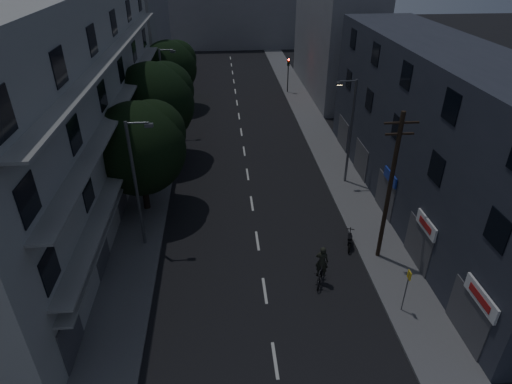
{
  "coord_description": "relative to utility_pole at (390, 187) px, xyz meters",
  "views": [
    {
      "loc": [
        -1.97,
        -10.7,
        16.37
      ],
      "look_at": [
        0.0,
        12.0,
        3.0
      ],
      "focal_mm": 30.0,
      "sensor_mm": 36.0,
      "label": 1
    }
  ],
  "objects": [
    {
      "name": "building_far_right",
      "position": [
        4.96,
        33.23,
        1.63
      ],
      "size": [
        6.0,
        20.0,
        13.0
      ],
      "primitive_type": "cube",
      "color": "slate",
      "rests_on": "ground"
    },
    {
      "name": "cyclist",
      "position": [
        -3.9,
        -1.85,
        -4.05
      ],
      "size": [
        1.3,
        2.02,
        2.42
      ],
      "rotation": [
        0.0,
        0.0,
        -0.36
      ],
      "color": "black",
      "rests_on": "ground"
    },
    {
      "name": "tree_far",
      "position": [
        -14.29,
        27.99,
        -0.13
      ],
      "size": [
        5.92,
        5.92,
        7.32
      ],
      "color": "black",
      "rests_on": "sidewalk_left"
    },
    {
      "name": "building_far_left",
      "position": [
        -19.04,
        39.23,
        3.13
      ],
      "size": [
        6.0,
        20.0,
        16.0
      ],
      "primitive_type": "cube",
      "color": "slate",
      "rests_on": "ground"
    },
    {
      "name": "building_far_end",
      "position": [
        -7.04,
        61.23,
        0.13
      ],
      "size": [
        24.0,
        8.0,
        10.0
      ],
      "primitive_type": "cube",
      "color": "slate",
      "rests_on": "ground"
    },
    {
      "name": "lane_markings",
      "position": [
        -7.04,
        22.48,
        -4.86
      ],
      "size": [
        0.15,
        60.5,
        0.01
      ],
      "color": "beige",
      "rests_on": "ground"
    },
    {
      "name": "tree_near",
      "position": [
        -14.39,
        6.66,
        0.07
      ],
      "size": [
        6.2,
        6.2,
        7.65
      ],
      "color": "black",
      "rests_on": "sidewalk_left"
    },
    {
      "name": "ground",
      "position": [
        -7.04,
        16.23,
        -4.87
      ],
      "size": [
        160.0,
        160.0,
        0.0
      ],
      "primitive_type": "plane",
      "color": "black",
      "rests_on": "ground"
    },
    {
      "name": "utility_pole",
      "position": [
        0.0,
        0.0,
        0.0
      ],
      "size": [
        1.8,
        0.24,
        9.0
      ],
      "color": "black",
      "rests_on": "sidewalk_right"
    },
    {
      "name": "sidewalk_right",
      "position": [
        0.46,
        16.23,
        -4.79
      ],
      "size": [
        3.0,
        90.0,
        0.15
      ],
      "primitive_type": "cube",
      "color": "#565659",
      "rests_on": "ground"
    },
    {
      "name": "motorcycle",
      "position": [
        -1.42,
        1.14,
        -4.44
      ],
      "size": [
        0.7,
        1.64,
        1.08
      ],
      "rotation": [
        0.0,
        0.0,
        -0.29
      ],
      "color": "black",
      "rests_on": "ground"
    },
    {
      "name": "bus_stop_sign",
      "position": [
        -0.25,
        -4.4,
        -2.98
      ],
      "size": [
        0.06,
        0.35,
        2.52
      ],
      "color": "#595B60",
      "rests_on": "sidewalk_right"
    },
    {
      "name": "street_lamp_right",
      "position": [
        0.38,
        9.24,
        -0.27
      ],
      "size": [
        1.51,
        0.25,
        8.0
      ],
      "color": "#55565C",
      "rests_on": "sidewalk_right"
    },
    {
      "name": "traffic_signal_far_left",
      "position": [
        -13.66,
        32.17,
        -1.77
      ],
      "size": [
        0.28,
        0.37,
        4.1
      ],
      "color": "black",
      "rests_on": "sidewalk_left"
    },
    {
      "name": "tree_mid",
      "position": [
        -14.36,
        14.67,
        0.41
      ],
      "size": [
        6.67,
        6.67,
        8.21
      ],
      "color": "black",
      "rests_on": "sidewalk_left"
    },
    {
      "name": "sidewalk_left",
      "position": [
        -14.54,
        16.23,
        -4.79
      ],
      "size": [
        3.0,
        90.0,
        0.15
      ],
      "primitive_type": "cube",
      "color": "#565659",
      "rests_on": "ground"
    },
    {
      "name": "street_lamp_left_far",
      "position": [
        -14.11,
        20.31,
        -0.27
      ],
      "size": [
        1.51,
        0.25,
        8.0
      ],
      "color": "#5A5B62",
      "rests_on": "sidewalk_left"
    },
    {
      "name": "traffic_signal_far_right",
      "position": [
        -0.56,
        32.46,
        -1.77
      ],
      "size": [
        0.28,
        0.37,
        4.1
      ],
      "color": "black",
      "rests_on": "sidewalk_right"
    },
    {
      "name": "building_left",
      "position": [
        -19.01,
        9.23,
        2.13
      ],
      "size": [
        7.0,
        36.0,
        14.0
      ],
      "color": "#9E9E99",
      "rests_on": "ground"
    },
    {
      "name": "street_lamp_left_near",
      "position": [
        -13.94,
        2.44,
        -0.27
      ],
      "size": [
        1.51,
        0.25,
        8.0
      ],
      "color": "#585C60",
      "rests_on": "sidewalk_left"
    },
    {
      "name": "building_right",
      "position": [
        4.96,
        5.23,
        0.63
      ],
      "size": [
        6.19,
        28.0,
        11.0
      ],
      "color": "#282C37",
      "rests_on": "ground"
    }
  ]
}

